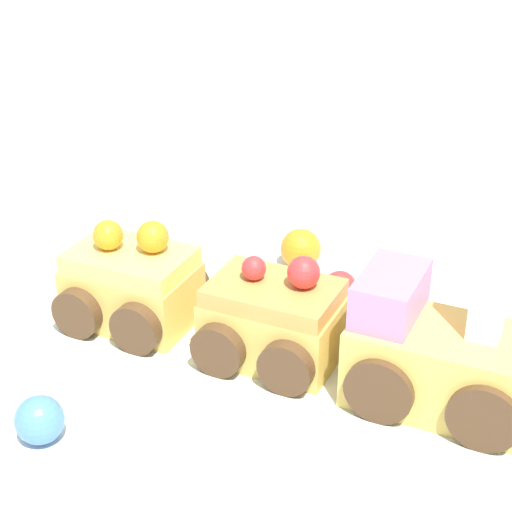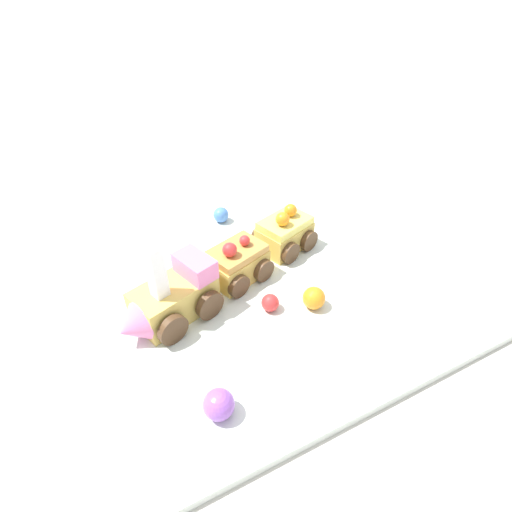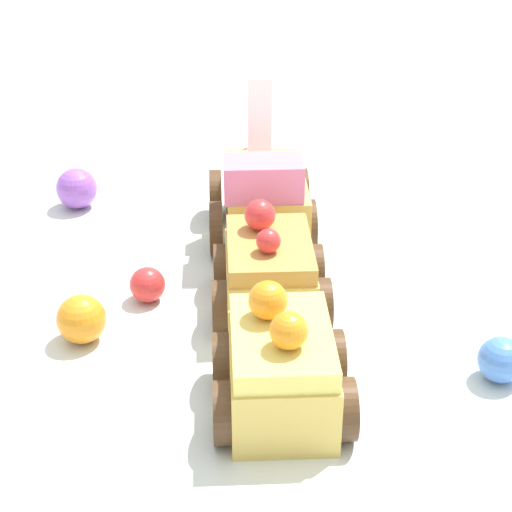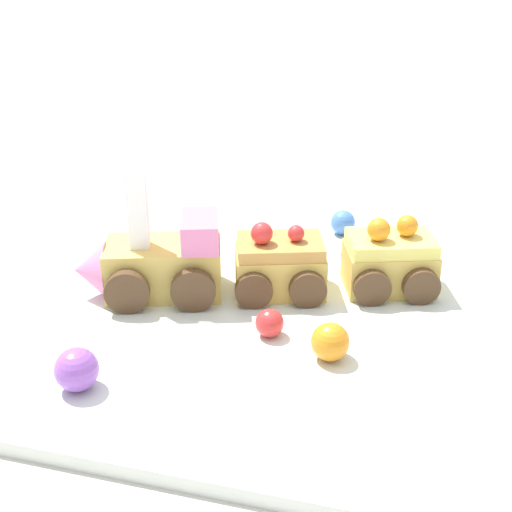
# 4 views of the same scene
# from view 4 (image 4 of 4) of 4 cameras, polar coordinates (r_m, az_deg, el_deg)

# --- Properties ---
(ground_plane) EXTENTS (10.00, 10.00, 0.00)m
(ground_plane) POSITION_cam_4_polar(r_m,az_deg,el_deg) (0.63, -0.00, -4.76)
(ground_plane) COLOR beige
(display_board) EXTENTS (0.68, 0.44, 0.01)m
(display_board) POSITION_cam_4_polar(r_m,az_deg,el_deg) (0.62, -0.00, -4.28)
(display_board) COLOR silver
(display_board) RESTS_ON ground_plane
(cake_train_locomotive) EXTENTS (0.14, 0.10, 0.11)m
(cake_train_locomotive) POSITION_cam_4_polar(r_m,az_deg,el_deg) (0.63, -8.20, -0.65)
(cake_train_locomotive) COLOR #E0BC56
(cake_train_locomotive) RESTS_ON display_board
(cake_car_caramel) EXTENTS (0.09, 0.09, 0.07)m
(cake_car_caramel) POSITION_cam_4_polar(r_m,az_deg,el_deg) (0.63, 1.89, -0.80)
(cake_car_caramel) COLOR #E0BC56
(cake_car_caramel) RESTS_ON display_board
(cake_car_lemon) EXTENTS (0.09, 0.09, 0.07)m
(cake_car_lemon) POSITION_cam_4_polar(r_m,az_deg,el_deg) (0.65, 10.62, -0.47)
(cake_car_lemon) COLOR #E0BC56
(cake_car_lemon) RESTS_ON display_board
(gumball_purple) EXTENTS (0.03, 0.03, 0.03)m
(gumball_purple) POSITION_cam_4_polar(r_m,az_deg,el_deg) (0.52, -14.16, -8.79)
(gumball_purple) COLOR #9956C6
(gumball_purple) RESTS_ON display_board
(gumball_blue) EXTENTS (0.03, 0.03, 0.03)m
(gumball_blue) POSITION_cam_4_polar(r_m,az_deg,el_deg) (0.76, 6.96, 2.69)
(gumball_blue) COLOR #4C84E0
(gumball_blue) RESTS_ON display_board
(gumball_red) EXTENTS (0.02, 0.02, 0.02)m
(gumball_red) POSITION_cam_4_polar(r_m,az_deg,el_deg) (0.57, 1.09, -5.38)
(gumball_red) COLOR red
(gumball_red) RESTS_ON display_board
(gumball_orange) EXTENTS (0.03, 0.03, 0.03)m
(gumball_orange) POSITION_cam_4_polar(r_m,az_deg,el_deg) (0.54, 5.96, -6.85)
(gumball_orange) COLOR orange
(gumball_orange) RESTS_ON display_board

